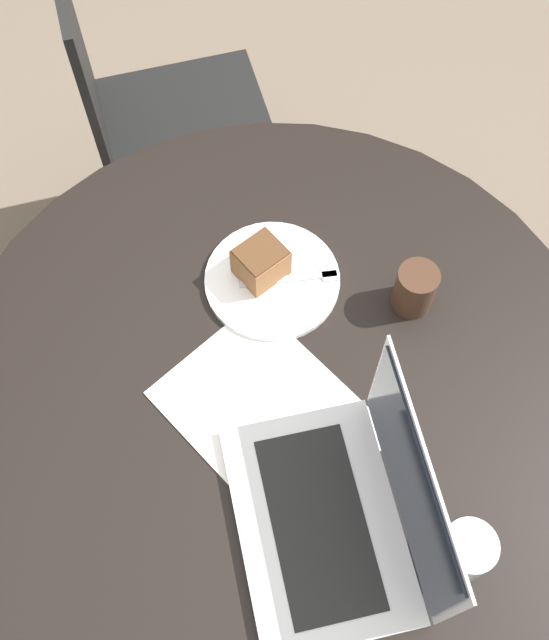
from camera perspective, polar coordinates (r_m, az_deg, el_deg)
ground_plane at (r=1.96m, az=0.12°, el=-13.39°), size 12.00×12.00×0.00m
dining_table at (r=1.34m, az=0.17°, el=-6.88°), size 1.10×1.10×0.77m
chair at (r=1.92m, az=-9.12°, el=14.57°), size 0.59×0.59×0.95m
paper_document at (r=1.20m, az=-0.46°, el=-7.14°), size 0.38×0.33×0.00m
plate at (r=1.30m, az=-0.17°, el=3.07°), size 0.23×0.23×0.01m
cake_slice at (r=1.27m, az=-1.05°, el=4.44°), size 0.09×0.10×0.07m
fork at (r=1.29m, az=1.89°, el=3.23°), size 0.15×0.12×0.00m
coffee_glass at (r=1.26m, az=10.65°, el=2.35°), size 0.07×0.07×0.09m
water_glass at (r=1.12m, az=14.14°, el=-16.80°), size 0.07×0.07×0.11m
laptop at (r=1.11m, az=5.22°, el=-14.45°), size 0.41×0.42×0.25m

